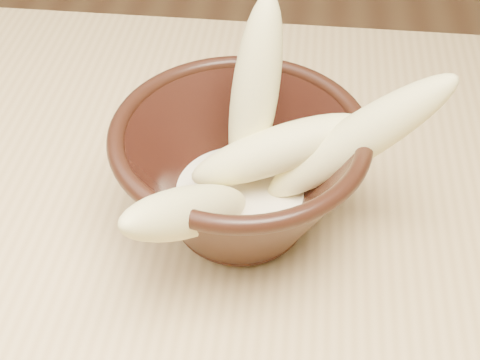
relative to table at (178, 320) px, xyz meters
The scene contains 7 objects.
table is the anchor object (origin of this frame).
bowl 0.16m from the table, 45.92° to the left, with size 0.21×0.21×0.11m.
milk_puddle 0.14m from the table, 45.92° to the left, with size 0.12×0.12×0.02m, color #F8EAC7.
banana_upright 0.22m from the table, 56.04° to the left, with size 0.04×0.04×0.16m, color #FAEC94.
banana_right 0.24m from the table, 22.25° to the left, with size 0.04×0.04×0.18m, color #FAEC94.
banana_across 0.19m from the table, 36.39° to the left, with size 0.04×0.04×0.15m, color #FAEC94.
banana_front 0.17m from the table, 37.81° to the right, with size 0.04×0.04×0.16m, color #FAEC94.
Camera 1 is at (0.10, -0.35, 1.19)m, focal length 50.00 mm.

